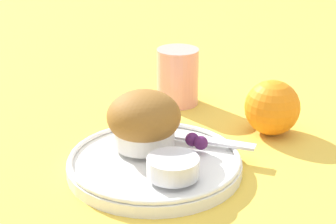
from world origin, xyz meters
TOP-DOWN VIEW (x-y plane):
  - ground_plane at (0.00, 0.00)m, footprint 3.00×3.00m
  - plate at (-0.01, 0.01)m, footprint 0.21×0.21m
  - muffin at (-0.04, 0.02)m, footprint 0.09×0.09m
  - cream_ramekin at (0.03, -0.01)m, footprint 0.06×0.06m
  - berry_pair at (0.01, 0.06)m, footprint 0.03×0.02m
  - butter_knife at (-0.02, 0.07)m, footprint 0.17×0.09m
  - orange_fruit at (0.02, 0.19)m, footprint 0.07×0.07m
  - juice_glass at (-0.14, 0.19)m, footprint 0.06×0.06m

SIDE VIEW (x-z plane):
  - ground_plane at x=0.00m, z-range 0.00..0.00m
  - plate at x=-0.01m, z-range 0.00..0.02m
  - butter_knife at x=-0.02m, z-range 0.02..0.02m
  - berry_pair at x=0.01m, z-range 0.02..0.04m
  - cream_ramekin at x=0.03m, z-range 0.02..0.04m
  - orange_fruit at x=0.02m, z-range 0.00..0.07m
  - juice_glass at x=-0.14m, z-range 0.00..0.09m
  - muffin at x=-0.04m, z-range 0.02..0.09m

